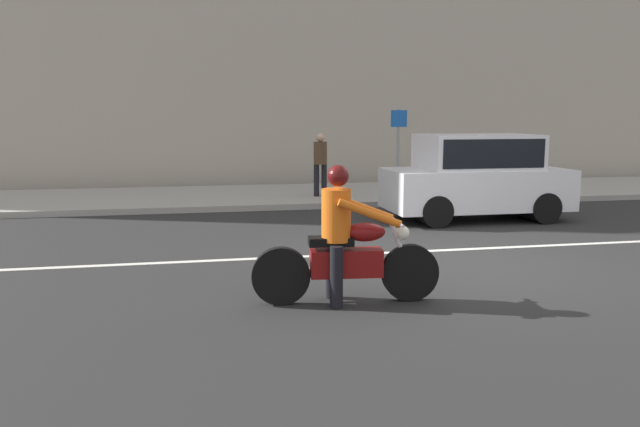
{
  "coord_description": "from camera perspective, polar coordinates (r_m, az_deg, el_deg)",
  "views": [
    {
      "loc": [
        -3.92,
        -8.49,
        2.17
      ],
      "look_at": [
        -2.4,
        -0.99,
        0.98
      ],
      "focal_mm": 35.06,
      "sensor_mm": 36.0,
      "label": 1
    }
  ],
  "objects": [
    {
      "name": "ground_plane",
      "position": [
        9.6,
        13.0,
        -4.43
      ],
      "size": [
        80.0,
        80.0,
        0.0
      ],
      "primitive_type": "plane",
      "color": "#262626"
    },
    {
      "name": "sidewalk_slab",
      "position": [
        17.08,
        1.89,
        1.79
      ],
      "size": [
        40.0,
        4.4,
        0.14
      ],
      "primitive_type": "cube",
      "color": "#99968E",
      "rests_on": "ground_plane"
    },
    {
      "name": "lane_marking_stripe",
      "position": [
        10.76,
        15.23,
        -3.06
      ],
      "size": [
        18.0,
        0.14,
        0.01
      ],
      "primitive_type": "cube",
      "color": "silver",
      "rests_on": "ground_plane"
    },
    {
      "name": "motorcycle_with_rider_orange_stripe",
      "position": [
        7.27,
        2.31,
        -3.15
      ],
      "size": [
        2.21,
        0.7,
        1.62
      ],
      "color": "black",
      "rests_on": "ground_plane"
    },
    {
      "name": "parked_hatchback_white",
      "position": [
        13.56,
        14.06,
        3.35
      ],
      "size": [
        3.79,
        1.76,
        1.8
      ],
      "color": "silver",
      "rests_on": "ground_plane"
    },
    {
      "name": "street_sign_post",
      "position": [
        16.84,
        7.15,
        6.51
      ],
      "size": [
        0.44,
        0.08,
        2.22
      ],
      "color": "gray",
      "rests_on": "sidewalk_slab"
    },
    {
      "name": "pedestrian_bystander",
      "position": [
        15.98,
        0.03,
        4.91
      ],
      "size": [
        0.34,
        0.34,
        1.6
      ],
      "color": "black",
      "rests_on": "sidewalk_slab"
    }
  ]
}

